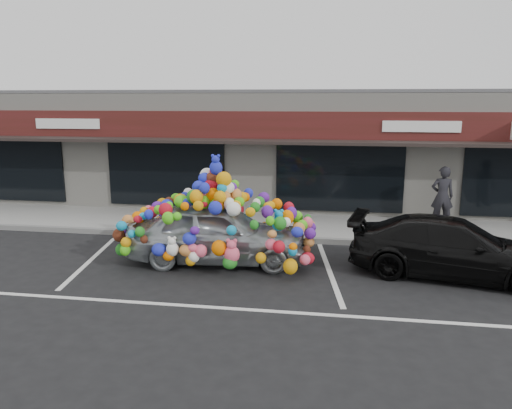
# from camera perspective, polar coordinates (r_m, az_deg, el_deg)

# --- Properties ---
(ground) EXTENTS (90.00, 90.00, 0.00)m
(ground) POSITION_cam_1_polar(r_m,az_deg,el_deg) (12.20, -5.00, -7.20)
(ground) COLOR black
(ground) RESTS_ON ground
(shop_building) EXTENTS (24.00, 7.20, 4.31)m
(shop_building) POSITION_cam_1_polar(r_m,az_deg,el_deg) (19.91, 0.79, 6.67)
(shop_building) COLOR beige
(shop_building) RESTS_ON ground
(sidewalk) EXTENTS (26.00, 3.00, 0.15)m
(sidewalk) POSITION_cam_1_polar(r_m,az_deg,el_deg) (15.93, -1.53, -2.30)
(sidewalk) COLOR gray
(sidewalk) RESTS_ON ground
(kerb) EXTENTS (26.00, 0.18, 0.16)m
(kerb) POSITION_cam_1_polar(r_m,az_deg,el_deg) (14.51, -2.62, -3.73)
(kerb) COLOR slate
(kerb) RESTS_ON ground
(parking_stripe_left) EXTENTS (0.73, 4.37, 0.01)m
(parking_stripe_left) POSITION_cam_1_polar(r_m,az_deg,el_deg) (13.48, -18.18, -5.87)
(parking_stripe_left) COLOR silver
(parking_stripe_left) RESTS_ON ground
(parking_stripe_mid) EXTENTS (0.73, 4.37, 0.01)m
(parking_stripe_mid) POSITION_cam_1_polar(r_m,az_deg,el_deg) (12.05, 8.38, -7.51)
(parking_stripe_mid) COLOR silver
(parking_stripe_mid) RESTS_ON ground
(lane_line) EXTENTS (14.00, 0.12, 0.01)m
(lane_line) POSITION_cam_1_polar(r_m,az_deg,el_deg) (9.76, 3.35, -12.17)
(lane_line) COLOR silver
(lane_line) RESTS_ON ground
(toy_car) EXTENTS (3.19, 4.85, 2.74)m
(toy_car) POSITION_cam_1_polar(r_m,az_deg,el_deg) (12.36, -4.43, -2.43)
(toy_car) COLOR #B4B9BF
(toy_car) RESTS_ON ground
(black_sedan) EXTENTS (2.74, 4.89, 1.34)m
(black_sedan) POSITION_cam_1_polar(r_m,az_deg,el_deg) (12.27, 21.54, -4.63)
(black_sedan) COLOR black
(black_sedan) RESTS_ON ground
(pedestrian_a) EXTENTS (0.69, 0.46, 1.85)m
(pedestrian_a) POSITION_cam_1_polar(r_m,az_deg,el_deg) (16.35, 20.52, 0.90)
(pedestrian_a) COLOR black
(pedestrian_a) RESTS_ON sidewalk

